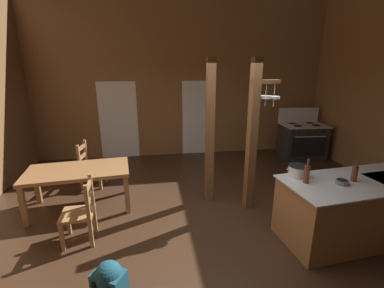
% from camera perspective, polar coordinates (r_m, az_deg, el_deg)
% --- Properties ---
extents(ground_plane, '(8.60, 8.28, 0.10)m').
position_cam_1_polar(ground_plane, '(4.45, 4.57, -18.15)').
color(ground_plane, '#382316').
extents(wall_back, '(8.60, 0.14, 4.24)m').
position_cam_1_polar(wall_back, '(7.41, -1.97, 13.86)').
color(wall_back, brown).
rests_on(wall_back, ground_plane).
extents(glazed_door_back_left, '(1.00, 0.01, 2.05)m').
position_cam_1_polar(glazed_door_back_left, '(7.47, -15.34, 4.83)').
color(glazed_door_back_left, white).
rests_on(glazed_door_back_left, ground_plane).
extents(glazed_panel_back_right, '(0.84, 0.01, 2.05)m').
position_cam_1_polar(glazed_panel_back_right, '(7.53, 1.14, 5.52)').
color(glazed_panel_back_right, white).
rests_on(glazed_panel_back_right, ground_plane).
extents(kitchen_island, '(2.24, 1.16, 0.91)m').
position_cam_1_polar(kitchen_island, '(4.67, 31.17, -11.74)').
color(kitchen_island, olive).
rests_on(kitchen_island, ground_plane).
extents(stove_range, '(1.18, 0.88, 1.32)m').
position_cam_1_polar(stove_range, '(7.88, 22.32, 0.69)').
color(stove_range, '#242424').
rests_on(stove_range, ground_plane).
extents(support_post_with_pot_rack, '(0.54, 0.25, 2.59)m').
position_cam_1_polar(support_post_with_pot_rack, '(4.62, 12.95, 2.32)').
color(support_post_with_pot_rack, brown).
rests_on(support_post_with_pot_rack, ground_plane).
extents(support_post_center, '(0.14, 0.14, 2.59)m').
position_cam_1_polar(support_post_center, '(4.78, 3.83, 2.20)').
color(support_post_center, brown).
rests_on(support_post_center, ground_plane).
extents(dining_table, '(1.79, 1.08, 0.74)m').
position_cam_1_polar(dining_table, '(5.08, -23.02, -5.87)').
color(dining_table, olive).
rests_on(dining_table, ground_plane).
extents(ladderback_chair_near_window, '(0.50, 0.50, 0.95)m').
position_cam_1_polar(ladderback_chair_near_window, '(6.01, -20.83, -4.23)').
color(ladderback_chair_near_window, '#9E7044').
rests_on(ladderback_chair_near_window, ground_plane).
extents(ladderback_chair_by_post, '(0.46, 0.46, 0.95)m').
position_cam_1_polar(ladderback_chair_by_post, '(4.26, -22.51, -13.26)').
color(ladderback_chair_by_post, '#9E7044').
rests_on(ladderback_chair_by_post, ground_plane).
extents(backpack, '(0.39, 0.38, 0.60)m').
position_cam_1_polar(backpack, '(3.20, -17.05, -26.88)').
color(backpack, '#194756').
rests_on(backpack, ground_plane).
extents(stockpot_on_counter, '(0.35, 0.28, 0.17)m').
position_cam_1_polar(stockpot_on_counter, '(4.21, 21.58, -5.32)').
color(stockpot_on_counter, silver).
rests_on(stockpot_on_counter, kitchen_island).
extents(mixing_bowl_on_counter, '(0.17, 0.17, 0.06)m').
position_cam_1_polar(mixing_bowl_on_counter, '(4.22, 29.31, -7.07)').
color(mixing_bowl_on_counter, slate).
rests_on(mixing_bowl_on_counter, kitchen_island).
extents(bottle_tall_on_counter, '(0.08, 0.08, 0.30)m').
position_cam_1_polar(bottle_tall_on_counter, '(4.37, 31.30, -5.35)').
color(bottle_tall_on_counter, '#56331E').
rests_on(bottle_tall_on_counter, kitchen_island).
extents(bottle_short_on_counter, '(0.08, 0.08, 0.35)m').
position_cam_1_polar(bottle_short_on_counter, '(4.01, 23.20, -5.78)').
color(bottle_short_on_counter, '#56331E').
rests_on(bottle_short_on_counter, kitchen_island).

